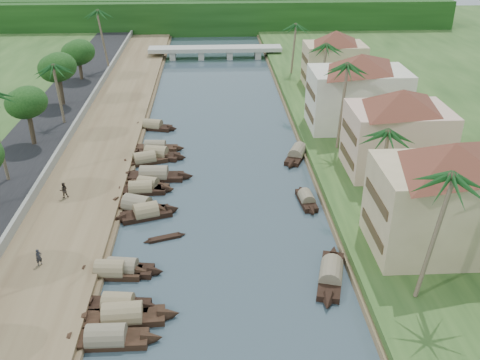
{
  "coord_description": "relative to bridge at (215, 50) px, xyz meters",
  "views": [
    {
      "loc": [
        -0.86,
        -41.31,
        28.52
      ],
      "look_at": [
        1.94,
        10.65,
        2.0
      ],
      "focal_mm": 40.0,
      "sensor_mm": 36.0,
      "label": 1
    }
  ],
  "objects": [
    {
      "name": "canoe_2",
      "position": [
        -8.57,
        -55.85,
        -1.62
      ],
      "size": [
        6.24,
        3.01,
        0.92
      ],
      "rotation": [
        0.0,
        0.0,
        -0.35
      ],
      "color": "black",
      "rests_on": "ground"
    },
    {
      "name": "sampan_3",
      "position": [
        -9.07,
        -74.75,
        -1.31
      ],
      "size": [
        7.65,
        2.6,
        2.05
      ],
      "rotation": [
        0.0,
        0.0,
        -0.14
      ],
      "color": "black",
      "rests_on": "ground"
    },
    {
      "name": "palm_2",
      "position": [
        15.0,
        -51.27,
        9.92
      ],
      "size": [
        3.2,
        3.2,
        12.26
      ],
      "color": "#76654F",
      "rests_on": "ground"
    },
    {
      "name": "tree_6",
      "position": [
        24.0,
        -42.4,
        5.05
      ],
      "size": [
        4.8,
        4.8,
        7.65
      ],
      "color": "#483B29",
      "rests_on": "ground"
    },
    {
      "name": "right_bank",
      "position": [
        19.0,
        -52.0,
        -1.12
      ],
      "size": [
        16.0,
        180.0,
        1.2
      ],
      "primitive_type": "cube",
      "color": "#24431A",
      "rests_on": "ground"
    },
    {
      "name": "sampan_10",
      "position": [
        -9.51,
        -52.12,
        -1.31
      ],
      "size": [
        7.93,
        3.96,
        2.16
      ],
      "rotation": [
        0.0,
        0.0,
        0.31
      ],
      "color": "black",
      "rests_on": "ground"
    },
    {
      "name": "building_distant",
      "position": [
        19.99,
        -24.0,
        4.16
      ],
      "size": [
        12.62,
        12.62,
        9.2
      ],
      "color": "#CFB68B",
      "rests_on": "right_bank"
    },
    {
      "name": "bridge",
      "position": [
        0.0,
        0.0,
        0.0
      ],
      "size": [
        28.0,
        4.0,
        2.4
      ],
      "color": "#A7A79C",
      "rests_on": "ground"
    },
    {
      "name": "sampan_4",
      "position": [
        -10.06,
        -75.1,
        -1.31
      ],
      "size": [
        7.57,
        2.24,
        2.13
      ],
      "rotation": [
        0.0,
        0.0,
        -0.08
      ],
      "color": "black",
      "rests_on": "ground"
    },
    {
      "name": "retaining_wall",
      "position": [
        -20.2,
        -52.0,
        -0.37
      ],
      "size": [
        0.4,
        180.0,
        1.1
      ],
      "primitive_type": "cube",
      "color": "gray",
      "rests_on": "left_bank"
    },
    {
      "name": "building_near",
      "position": [
        18.99,
        -74.0,
        4.66
      ],
      "size": [
        14.85,
        14.85,
        10.2
      ],
      "color": "#CFB68B",
      "rests_on": "right_bank"
    },
    {
      "name": "sampan_6",
      "position": [
        -9.1,
        -63.71,
        -1.3
      ],
      "size": [
        8.16,
        4.76,
        2.38
      ],
      "rotation": [
        0.0,
        0.0,
        -0.39
      ],
      "color": "black",
      "rests_on": "ground"
    },
    {
      "name": "sampan_0",
      "position": [
        -9.04,
        -83.27,
        -1.31
      ],
      "size": [
        8.48,
        2.0,
        2.23
      ],
      "rotation": [
        0.0,
        0.0,
        -0.01
      ],
      "color": "black",
      "rests_on": "ground"
    },
    {
      "name": "sampan_12",
      "position": [
        -8.55,
        -48.13,
        -1.32
      ],
      "size": [
        8.08,
        2.08,
        1.94
      ],
      "rotation": [
        0.0,
        0.0,
        -0.08
      ],
      "color": "black",
      "rests_on": "ground"
    },
    {
      "name": "person_far",
      "position": [
        -16.96,
        -62.1,
        -0.04
      ],
      "size": [
        1.04,
        0.93,
        1.76
      ],
      "primitive_type": "imported",
      "rotation": [
        0.0,
        0.0,
        3.5
      ],
      "color": "#342B24",
      "rests_on": "left_bank"
    },
    {
      "name": "palm_1",
      "position": [
        16.0,
        -66.11,
        7.37
      ],
      "size": [
        3.2,
        3.2,
        9.62
      ],
      "color": "#76654F",
      "rests_on": "ground"
    },
    {
      "name": "palm_0",
      "position": [
        15.0,
        -80.72,
        9.89
      ],
      "size": [
        3.2,
        3.2,
        12.21
      ],
      "color": "#76654F",
      "rests_on": "ground"
    },
    {
      "name": "treeline",
      "position": [
        -0.0,
        28.0,
        2.28
      ],
      "size": [
        120.0,
        14.0,
        8.0
      ],
      "color": "black",
      "rests_on": "ground"
    },
    {
      "name": "sampan_2",
      "position": [
        -8.17,
        -80.96,
        -1.3
      ],
      "size": [
        9.06,
        2.35,
        2.35
      ],
      "rotation": [
        0.0,
        0.0,
        0.05
      ],
      "color": "black",
      "rests_on": "ground"
    },
    {
      "name": "person_near",
      "position": [
        -16.21,
        -74.31,
        -0.14
      ],
      "size": [
        0.68,
        0.65,
        1.56
      ],
      "primitive_type": "imported",
      "rotation": [
        0.0,
        0.0,
        0.69
      ],
      "color": "#25252C",
      "rests_on": "left_bank"
    },
    {
      "name": "sampan_5",
      "position": [
        -7.98,
        -65.3,
        -1.3
      ],
      "size": [
        7.37,
        3.86,
        2.29
      ],
      "rotation": [
        0.0,
        0.0,
        0.31
      ],
      "color": "black",
      "rests_on": "ground"
    },
    {
      "name": "sampan_8",
      "position": [
        -8.43,
        -59.05,
        -1.31
      ],
      "size": [
        6.68,
        3.51,
        2.05
      ],
      "rotation": [
        0.0,
        0.0,
        -0.32
      ],
      "color": "black",
      "rests_on": "ground"
    },
    {
      "name": "tree_4",
      "position": [
        -24.0,
        -32.77,
        5.39
      ],
      "size": [
        5.08,
        5.08,
        7.89
      ],
      "color": "#483B29",
      "rests_on": "ground"
    },
    {
      "name": "sampan_7",
      "position": [
        -9.11,
        -60.02,
        -1.31
      ],
      "size": [
        7.7,
        1.98,
        2.06
      ],
      "rotation": [
        0.0,
        0.0,
        0.05
      ],
      "color": "black",
      "rests_on": "ground"
    },
    {
      "name": "building_mid",
      "position": [
        19.99,
        -58.0,
        4.41
      ],
      "size": [
        14.11,
        14.11,
        9.7
      ],
      "color": "#CEAA92",
      "rests_on": "right_bank"
    },
    {
      "name": "left_bank",
      "position": [
        -16.0,
        -52.0,
        -1.32
      ],
      "size": [
        10.0,
        180.0,
        0.8
      ],
      "primitive_type": "cube",
      "color": "brown",
      "rests_on": "ground"
    },
    {
      "name": "sampan_11",
      "position": [
        -8.21,
        -50.57,
        -1.3
      ],
      "size": [
        8.36,
        3.6,
        2.33
      ],
      "rotation": [
        0.0,
        0.0,
        -0.23
      ],
      "color": "black",
      "rests_on": "ground"
    },
    {
      "name": "palm_7",
      "position": [
        14.0,
        -16.52,
        8.08
      ],
      "size": [
        3.2,
        3.2,
        10.35
      ],
      "color": "#76654F",
      "rests_on": "ground"
    },
    {
      "name": "palm_3",
      "position": [
        16.0,
        -32.53,
        8.09
      ],
      "size": [
        3.2,
        3.2,
        10.35
      ],
      "color": "#76654F",
      "rests_on": "ground"
    },
    {
      "name": "palm_6",
      "position": [
        -22.0,
        -40.86,
        7.71
      ],
      "size": [
        3.2,
        3.2,
        9.77
      ],
      "color": "#76654F",
      "rests_on": "ground"
    },
    {
      "name": "sampan_16",
      "position": [
        9.86,
        -51.18,
        -1.31
      ],
      "size": [
        4.92,
        8.84,
        2.17
      ],
      "rotation": [
        0.0,
        0.0,
        1.18
      ],
      "color": "black",
      "rests_on": "ground"
    },
    {
      "name": "sampan_15",
      "position": [
        9.05,
        -63.23,
        -1.32
      ],
      "size": [
        1.87,
        6.49,
        1.78
      ],
      "rotation": [
        0.0,
        0.0,
        1.66
      ],
      "color": "black",
      "rests_on": "ground"
    },
    {
      "name": "sampan_1",
      "position": [
        -8.72,
        -79.58,
        -1.31
      ],
      "size": [
        7.17,
        2.39,
        2.11
      ],
      "rotation": [
        0.0,
        0.0,
        -0.11
      ],
      "color": "black",
      "rests_on": "ground"
    },
    {
      "name": "building_far",
      "position": [
        18.99,
        -44.0,
        4.66
      ],
      "size": [
        15.59,
        15.59,
        10.2
      ],
      "color": "beige",
      "rests_on": "right_bank"
    },
    {
      "name": "road",
      "position": [
        -24.5,
        -52.0,
        -1.02
      ],
      "size": [
        8.0,
        180.0,
        1.4
      ],
      "primitive_type": "cube",
      "color": "black",
      "rests_on": "ground"
    },
    {
      "name": "ground",
      "position": [
        -0.0,
        -72.0,
        -1.72
      ],
      "size": [
        220.0,
        220.0,
        0.0
      ],
      "primitive_type": "plane",
      "color": "#33444D",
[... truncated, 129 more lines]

